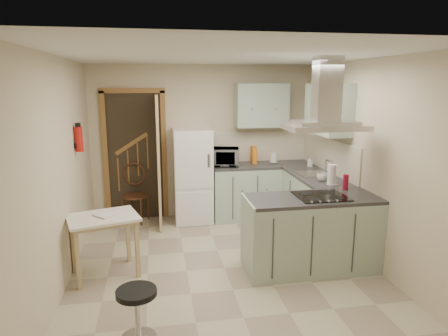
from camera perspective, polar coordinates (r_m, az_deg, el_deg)
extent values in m
plane|color=#B3AB8B|center=(5.01, 0.05, -14.09)|extent=(4.20, 4.20, 0.00)
plane|color=silver|center=(4.50, 0.05, 15.77)|extent=(4.20, 4.20, 0.00)
plane|color=beige|center=(6.64, -3.10, 3.76)|extent=(3.60, 0.00, 3.60)
plane|color=beige|center=(4.64, -22.39, -0.78)|extent=(0.00, 4.20, 4.20)
plane|color=beige|center=(5.21, 19.93, 0.74)|extent=(0.00, 4.20, 4.20)
cube|color=brown|center=(6.61, -12.56, 1.68)|extent=(1.10, 0.12, 2.10)
cube|color=white|center=(6.42, -4.50, -1.09)|extent=(0.60, 0.60, 1.50)
cube|color=#9EB2A0|center=(6.63, 2.97, -3.33)|extent=(1.08, 0.60, 0.90)
cube|color=#9EB2A0|center=(6.26, 11.91, -4.53)|extent=(0.60, 1.95, 0.90)
cube|color=beige|center=(6.83, 4.96, 3.11)|extent=(1.68, 0.02, 0.50)
cube|color=#9EB2A0|center=(6.59, 5.35, 8.90)|extent=(0.85, 0.35, 0.70)
cube|color=#9EB2A0|center=(5.81, 14.68, 8.14)|extent=(0.35, 0.90, 0.70)
cube|color=#9EB2A0|center=(4.94, 12.37, -9.09)|extent=(1.55, 0.65, 0.90)
cube|color=black|center=(4.83, 13.71, -3.92)|extent=(0.58, 0.50, 0.01)
cube|color=silver|center=(4.68, 14.21, 5.70)|extent=(0.90, 0.55, 0.10)
cube|color=silver|center=(5.99, 12.72, -0.81)|extent=(0.45, 0.40, 0.01)
cylinder|color=#B2140F|center=(5.46, -20.02, 3.88)|extent=(0.10, 0.10, 0.32)
cube|color=tan|center=(4.91, -16.68, -10.60)|extent=(0.90, 0.77, 0.72)
cube|color=#432916|center=(6.56, -12.60, -3.94)|extent=(0.49, 0.49, 0.86)
cylinder|color=black|center=(3.77, -12.27, -19.75)|extent=(0.46, 0.46, 0.47)
imported|color=black|center=(6.41, -0.22, 1.60)|extent=(0.58, 0.45, 0.29)
cylinder|color=silver|center=(6.64, 7.12, 1.45)|extent=(0.17, 0.17, 0.19)
cube|color=orange|center=(6.66, 4.27, 1.90)|extent=(0.08, 0.18, 0.27)
imported|color=#B3B5C0|center=(6.49, 12.17, 0.91)|extent=(0.10, 0.10, 0.17)
cylinder|color=white|center=(5.38, 15.15, -0.88)|extent=(0.14, 0.14, 0.28)
imported|color=white|center=(5.58, 13.81, -1.31)|extent=(0.15, 0.15, 0.10)
cylinder|color=#A60E2C|center=(5.20, 16.99, -1.96)|extent=(0.07, 0.07, 0.19)
imported|color=#A14035|center=(4.74, -17.59, -6.22)|extent=(0.27, 0.28, 0.10)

